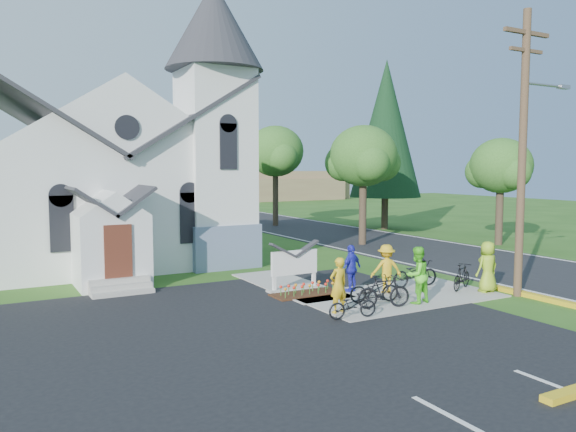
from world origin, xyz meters
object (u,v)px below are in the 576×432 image
bike_1 (384,291)px  cyclist_2 (351,268)px  bike_4 (415,273)px  utility_pole (524,144)px  cyclist_0 (338,285)px  bike_0 (352,305)px  bike_3 (462,277)px  bike_2 (374,289)px  church_sign (294,263)px  cyclist_3 (386,269)px  cyclist_1 (417,275)px  cyclist_4 (488,267)px

bike_1 → cyclist_2: cyclist_2 is taller
bike_4 → utility_pole: bearing=-135.2°
cyclist_0 → bike_0: 0.89m
utility_pole → bike_3: 5.25m
cyclist_0 → bike_2: 1.96m
church_sign → cyclist_3: size_ratio=1.25×
bike_0 → bike_1: (1.60, 0.51, 0.14)m
cyclist_1 → cyclist_2: bearing=-77.9°
cyclist_3 → cyclist_4: cyclist_4 is taller
bike_3 → cyclist_4: size_ratio=0.88×
cyclist_0 → cyclist_3: cyclist_3 is taller
bike_4 → bike_0: bearing=122.4°
cyclist_0 → bike_4: (4.70, 1.74, -0.36)m
church_sign → cyclist_1: cyclist_1 is taller
utility_pole → cyclist_2: utility_pole is taller
bike_3 → bike_4: bearing=19.6°
bike_1 → bike_4: (3.10, 1.98, -0.03)m
cyclist_2 → cyclist_4: (4.29, -2.47, 0.07)m
bike_4 → bike_2: bearing=117.0°
bike_1 → utility_pole: bearing=-84.1°
cyclist_2 → cyclist_1: bearing=91.0°
cyclist_0 → bike_2: size_ratio=1.02×
bike_2 → bike_4: size_ratio=0.87×
bike_1 → cyclist_3: 2.31m
cyclist_1 → cyclist_3: cyclist_1 is taller
cyclist_0 → cyclist_1: (2.99, -0.25, 0.08)m
church_sign → bike_0: church_sign is taller
bike_1 → cyclist_2: 2.56m
bike_2 → cyclist_4: bearing=-82.7°
cyclist_2 → bike_2: cyclist_2 is taller
utility_pole → cyclist_4: utility_pole is taller
cyclist_1 → bike_3: 3.02m
cyclist_0 → cyclist_1: cyclist_1 is taller
bike_2 → cyclist_0: bearing=123.6°
cyclist_2 → bike_2: 1.77m
bike_1 → bike_2: size_ratio=1.06×
bike_2 → cyclist_3: size_ratio=0.97×
church_sign → bike_1: size_ratio=1.22×
church_sign → bike_1: church_sign is taller
bike_0 → bike_3: bearing=-68.1°
utility_pole → cyclist_4: bearing=128.4°
bike_0 → cyclist_2: cyclist_2 is taller
cyclist_2 → cyclist_4: size_ratio=0.93×
utility_pole → bike_2: size_ratio=5.84×
cyclist_2 → church_sign: bearing=-59.3°
cyclist_4 → cyclist_0: bearing=-0.0°
bike_2 → bike_3: bike_3 is taller
church_sign → utility_pole: bearing=-35.6°
bike_2 → cyclist_2: bearing=7.5°
cyclist_1 → bike_2: 1.50m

